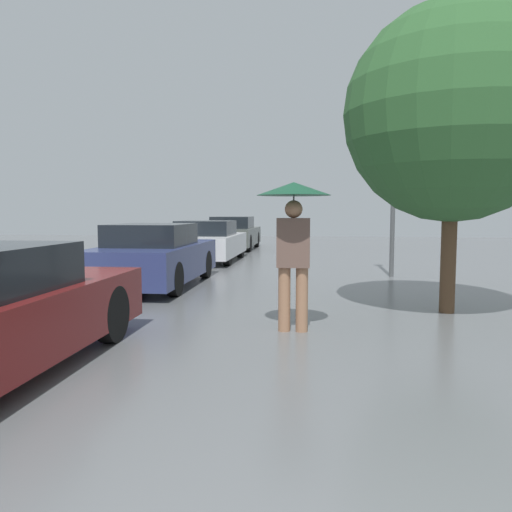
% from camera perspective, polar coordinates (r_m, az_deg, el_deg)
% --- Properties ---
extents(pedestrian, '(0.92, 0.92, 1.87)m').
position_cam_1_polar(pedestrian, '(6.21, 4.32, 4.13)').
color(pedestrian, '#9E7051').
rests_on(pedestrian, ground_plane).
extents(parked_car_second, '(1.70, 4.07, 1.26)m').
position_cam_1_polar(parked_car_second, '(10.35, -11.49, -0.05)').
color(parked_car_second, navy).
rests_on(parked_car_second, ground_plane).
extents(parked_car_third, '(1.83, 4.03, 1.24)m').
position_cam_1_polar(parked_car_third, '(15.27, -5.56, 1.63)').
color(parked_car_third, silver).
rests_on(parked_car_third, ground_plane).
extents(parked_car_farthest, '(1.77, 4.26, 1.31)m').
position_cam_1_polar(parked_car_farthest, '(20.24, -2.61, 2.56)').
color(parked_car_farthest, '#4C514C').
rests_on(parked_car_farthest, ground_plane).
extents(tree, '(3.15, 3.15, 4.50)m').
position_cam_1_polar(tree, '(8.03, 21.62, 14.87)').
color(tree, brown).
rests_on(tree, ground_plane).
extents(street_lamp, '(0.28, 0.28, 4.37)m').
position_cam_1_polar(street_lamp, '(12.01, 15.51, 11.06)').
color(street_lamp, '#515456').
rests_on(street_lamp, ground_plane).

